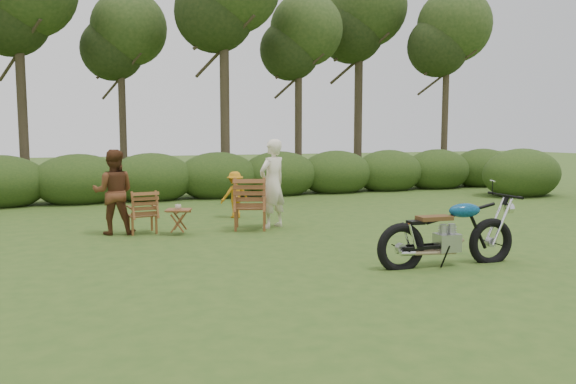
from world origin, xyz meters
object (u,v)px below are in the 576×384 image
object	(u,v)px
lawn_chair_right	(251,229)
lawn_chair_left	(143,233)
adult_b	(115,234)
motorcycle	(446,265)
child	(235,218)
side_table	(179,222)
adult_a	(273,227)
cup	(178,207)

from	to	relation	value
lawn_chair_right	lawn_chair_left	world-z (taller)	lawn_chair_right
lawn_chair_right	adult_b	world-z (taller)	adult_b
motorcycle	child	size ratio (longest dim) A/B	2.00
lawn_chair_right	child	size ratio (longest dim) A/B	0.99
side_table	adult_a	size ratio (longest dim) A/B	0.27
motorcycle	cup	distance (m)	5.22
adult_a	child	distance (m)	1.64
child	adult_b	bearing A→B (deg)	14.98
adult_a	adult_b	xyz separation A→B (m)	(-3.15, 0.39, 0.00)
child	side_table	bearing A→B (deg)	38.26
lawn_chair_left	side_table	bearing A→B (deg)	140.92
lawn_chair_right	side_table	size ratio (longest dim) A/B	2.14
cup	adult_a	distance (m)	2.06
adult_b	lawn_chair_right	bearing A→B (deg)	-178.69
adult_a	lawn_chair_right	bearing A→B (deg)	-21.64
side_table	adult_a	bearing A→B (deg)	3.52
motorcycle	child	distance (m)	5.94
side_table	lawn_chair_left	bearing A→B (deg)	146.53
side_table	adult_b	size ratio (longest dim) A/B	0.30
lawn_chair_left	child	distance (m)	2.61
lawn_chair_right	adult_a	distance (m)	0.50
lawn_chair_right	cup	distance (m)	1.59
lawn_chair_left	adult_a	world-z (taller)	adult_a
lawn_chair_right	cup	bearing A→B (deg)	22.10
motorcycle	lawn_chair_left	size ratio (longest dim) A/B	2.55
side_table	adult_b	distance (m)	1.30
adult_a	child	bearing A→B (deg)	-103.58
lawn_chair_left	child	size ratio (longest dim) A/B	0.78
lawn_chair_left	adult_a	distance (m)	2.64
lawn_chair_left	adult_b	bearing A→B (deg)	-14.93
motorcycle	adult_a	distance (m)	4.31
lawn_chair_left	adult_a	xyz separation A→B (m)	(2.62, -0.30, 0.00)
child	motorcycle	bearing A→B (deg)	98.05
side_table	cup	distance (m)	0.30
cup	child	size ratio (longest dim) A/B	0.11
cup	adult_a	world-z (taller)	adult_a
motorcycle	side_table	world-z (taller)	motorcycle
cup	lawn_chair_left	bearing A→B (deg)	147.28
lawn_chair_left	cup	distance (m)	0.94
adult_a	child	world-z (taller)	adult_a
lawn_chair_right	child	world-z (taller)	child
child	cup	bearing A→B (deg)	37.96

